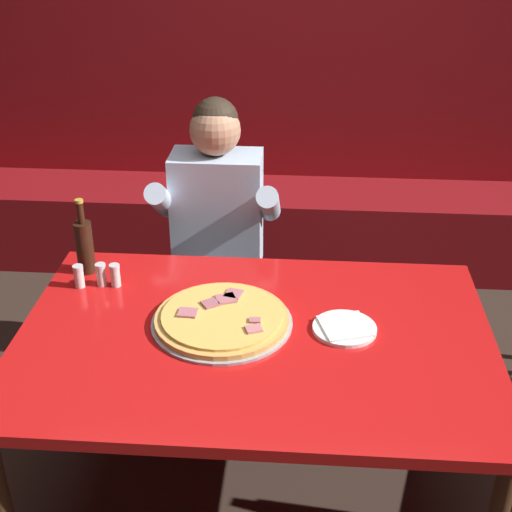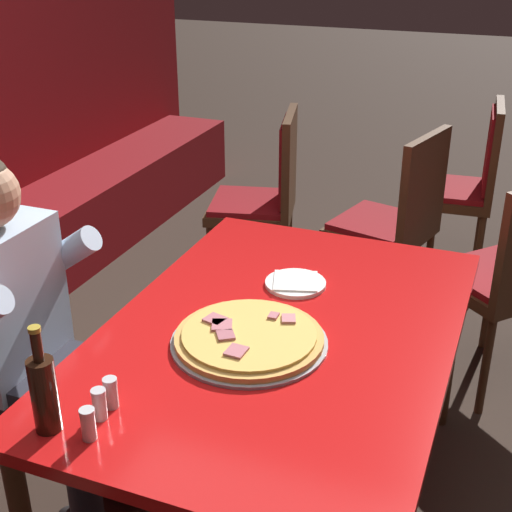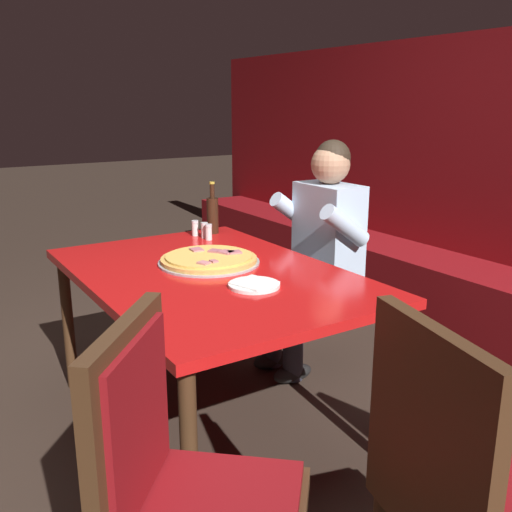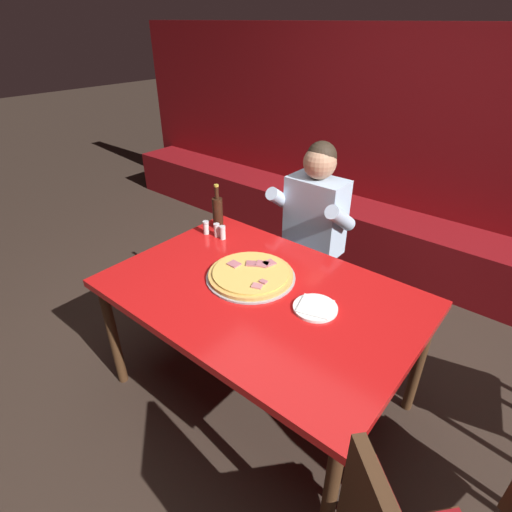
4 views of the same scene
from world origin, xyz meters
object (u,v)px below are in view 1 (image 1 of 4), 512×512
Objects in this scene: shaker_black_pepper at (101,276)px; pizza at (222,319)px; main_dining_table at (254,351)px; shaker_oregano at (115,276)px; plate_white_paper at (345,328)px; diner_seated_blue_shirt at (215,236)px; beer_bottle at (85,245)px; shaker_red_pepper_flakes at (79,277)px.

pizza is at bearing -25.22° from shaker_black_pepper.
main_dining_table is 0.60m from shaker_oregano.
shaker_oregano is at bearing 152.23° from pizza.
plate_white_paper is 0.84m from shaker_oregano.
main_dining_table is 0.81m from diner_seated_blue_shirt.
main_dining_table is 17.93× the size of shaker_oregano.
beer_bottle is at bearing 143.65° from shaker_oregano.
shaker_black_pepper reaches higher than main_dining_table.
shaker_red_pepper_flakes is (-0.08, -0.02, 0.00)m from shaker_black_pepper.
shaker_red_pepper_flakes is at bearing -87.55° from beer_bottle.
main_dining_table is at bearing -27.34° from pizza.
pizza is 2.23× the size of plate_white_paper.
shaker_red_pepper_flakes is at bearing 158.40° from main_dining_table.
shaker_black_pepper is at bearing 154.35° from main_dining_table.
diner_seated_blue_shirt is (-0.11, 0.72, -0.06)m from pizza.
shaker_oregano is at bearing 164.50° from plate_white_paper.
shaker_black_pepper is 0.08m from shaker_red_pepper_flakes.
beer_bottle is 3.40× the size of shaker_oregano.
shaker_red_pepper_flakes is (-0.65, 0.26, 0.10)m from main_dining_table.
main_dining_table is 0.77m from beer_bottle.
main_dining_table is 0.71m from shaker_red_pepper_flakes.
pizza is at bearing 178.62° from plate_white_paper.
shaker_red_pepper_flakes is (-0.94, 0.21, 0.03)m from plate_white_paper.
pizza is 0.57m from shaker_red_pepper_flakes.
shaker_red_pepper_flakes reaches higher than main_dining_table.
beer_bottle is 0.61m from diner_seated_blue_shirt.
shaker_oregano reaches higher than pizza.
pizza is 5.45× the size of shaker_red_pepper_flakes.
plate_white_paper is at bearing -14.71° from shaker_black_pepper.
shaker_black_pepper is at bearing 13.20° from shaker_red_pepper_flakes.
shaker_black_pepper is 0.05m from shaker_oregano.
plate_white_paper reaches higher than main_dining_table.
beer_bottle reaches higher than shaker_black_pepper.
shaker_black_pepper is 1.00× the size of shaker_oregano.
shaker_red_pepper_flakes reaches higher than plate_white_paper.
plate_white_paper is 0.89m from shaker_black_pepper.
shaker_red_pepper_flakes is at bearing 167.48° from plate_white_paper.
main_dining_table is 0.30m from plate_white_paper.
main_dining_table is 17.93× the size of shaker_black_pepper.
diner_seated_blue_shirt is (0.35, 0.50, -0.08)m from shaker_black_pepper.
beer_bottle is 0.18m from shaker_oregano.
shaker_black_pepper and shaker_red_pepper_flakes have the same top height.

